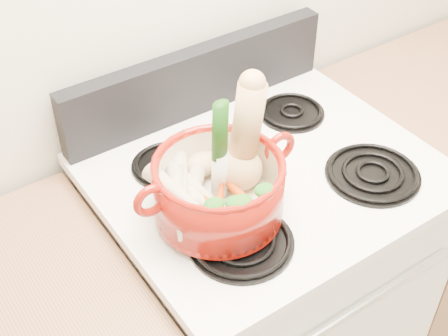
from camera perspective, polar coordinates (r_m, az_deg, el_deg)
stove_body at (r=1.84m, az=3.23°, el=-11.70°), size 0.76×0.65×0.92m
cooktop at (r=1.50m, az=3.90°, el=-0.53°), size 0.78×0.67×0.03m
control_backsplash at (r=1.63m, az=-2.41°, el=8.01°), size 0.76×0.05×0.18m
oven_handle at (r=1.45m, az=12.02°, el=-12.54°), size 0.60×0.02×0.02m
burner_front_left at (r=1.31m, az=1.57°, el=-6.68°), size 0.22×0.22×0.02m
burner_front_right at (r=1.50m, az=13.45°, el=-0.44°), size 0.22×0.22×0.02m
burner_back_left at (r=1.49m, az=-5.17°, el=0.37°), size 0.17×0.17×0.02m
burner_back_right at (r=1.66m, az=6.21°, el=5.17°), size 0.17×0.17×0.02m
dutch_oven at (r=1.30m, az=-0.50°, el=-1.94°), size 0.28×0.28×0.14m
pot_handle_left at (r=1.22m, az=-6.70°, el=-2.97°), size 0.08×0.02×0.08m
pot_handle_right at (r=1.34m, az=5.12°, el=1.91°), size 0.08×0.02×0.08m
squash at (r=1.30m, az=2.00°, el=2.92°), size 0.16×0.15×0.27m
leek at (r=1.27m, az=-0.41°, el=1.74°), size 0.05×0.05×0.25m
ginger at (r=1.39m, az=-2.00°, el=0.33°), size 0.10×0.08×0.05m
parsnip_0 at (r=1.31m, az=-2.58°, el=-2.55°), size 0.09×0.24×0.07m
parsnip_1 at (r=1.30m, az=-2.93°, el=-3.03°), size 0.15×0.17×0.05m
parsnip_2 at (r=1.31m, az=-2.19°, el=-2.02°), size 0.08×0.19×0.06m
parsnip_3 at (r=1.28m, az=-4.24°, el=-3.07°), size 0.13×0.19×0.06m
parsnip_4 at (r=1.30m, az=-3.81°, el=-1.91°), size 0.12×0.19×0.05m
parsnip_5 at (r=1.27m, az=-3.65°, el=-2.68°), size 0.09×0.22×0.06m
carrot_0 at (r=1.28m, az=-0.47°, el=-4.27°), size 0.04×0.17×0.05m
carrot_1 at (r=1.28m, az=-0.70°, el=-4.05°), size 0.04×0.14×0.04m
carrot_2 at (r=1.30m, az=1.50°, el=-2.62°), size 0.04×0.18×0.05m
carrot_3 at (r=1.28m, az=-0.50°, el=-3.50°), size 0.12×0.13×0.04m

